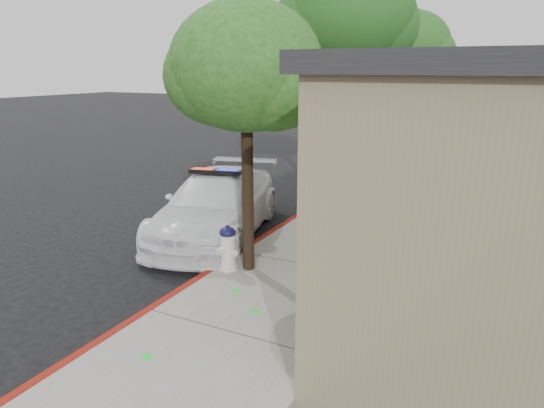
{
  "coord_description": "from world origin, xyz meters",
  "views": [
    {
      "loc": [
        5.31,
        -5.78,
        4.07
      ],
      "look_at": [
        0.94,
        2.87,
        1.39
      ],
      "focal_mm": 32.65,
      "sensor_mm": 36.0,
      "label": 1
    }
  ],
  "objects_px": {
    "police_car": "(217,205)",
    "street_tree_mid": "(347,17)",
    "street_tree_near": "(246,73)",
    "fire_hydrant": "(228,247)",
    "street_tree_far": "(409,49)"
  },
  "relations": [
    {
      "from": "police_car",
      "to": "street_tree_far",
      "type": "bearing_deg",
      "value": 65.36
    },
    {
      "from": "police_car",
      "to": "street_tree_near",
      "type": "height_order",
      "value": "street_tree_near"
    },
    {
      "from": "police_car",
      "to": "fire_hydrant",
      "type": "height_order",
      "value": "police_car"
    },
    {
      "from": "fire_hydrant",
      "to": "street_tree_near",
      "type": "height_order",
      "value": "street_tree_near"
    },
    {
      "from": "police_car",
      "to": "street_tree_mid",
      "type": "xyz_separation_m",
      "value": [
        1.94,
        3.7,
        4.61
      ]
    },
    {
      "from": "street_tree_near",
      "to": "street_tree_mid",
      "type": "xyz_separation_m",
      "value": [
        0.0,
        5.54,
        1.42
      ]
    },
    {
      "from": "street_tree_near",
      "to": "police_car",
      "type": "bearing_deg",
      "value": 136.5
    },
    {
      "from": "police_car",
      "to": "street_tree_near",
      "type": "xyz_separation_m",
      "value": [
        1.94,
        -1.84,
        3.19
      ]
    },
    {
      "from": "police_car",
      "to": "street_tree_near",
      "type": "bearing_deg",
      "value": -57.08
    },
    {
      "from": "police_car",
      "to": "fire_hydrant",
      "type": "relative_size",
      "value": 6.27
    },
    {
      "from": "street_tree_near",
      "to": "street_tree_mid",
      "type": "distance_m",
      "value": 5.72
    },
    {
      "from": "fire_hydrant",
      "to": "street_tree_far",
      "type": "relative_size",
      "value": 0.15
    },
    {
      "from": "fire_hydrant",
      "to": "street_tree_mid",
      "type": "distance_m",
      "value": 7.49
    },
    {
      "from": "fire_hydrant",
      "to": "street_tree_mid",
      "type": "height_order",
      "value": "street_tree_mid"
    },
    {
      "from": "police_car",
      "to": "street_tree_mid",
      "type": "height_order",
      "value": "street_tree_mid"
    }
  ]
}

